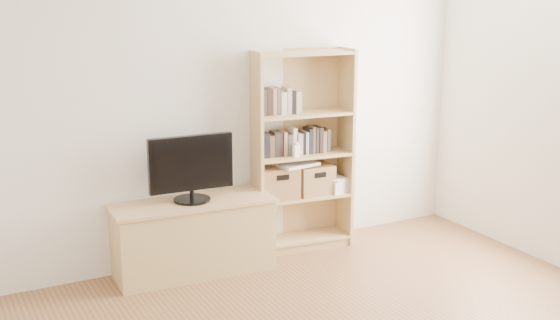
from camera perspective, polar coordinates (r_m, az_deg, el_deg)
back_wall at (r=5.84m, az=-4.04°, el=4.46°), size 4.50×0.02×2.60m
tv_stand at (r=5.73m, az=-7.06°, el=-6.30°), size 1.28×0.54×0.58m
bookshelf at (r=6.06m, az=1.82°, el=0.72°), size 0.90×0.40×1.75m
television at (r=5.55m, az=-7.24°, el=-0.66°), size 0.68×0.08×0.53m
books_row_mid at (r=6.05m, az=1.75°, el=1.56°), size 0.81×0.28×0.21m
books_row_upper at (r=5.92m, az=0.04°, el=4.67°), size 0.37×0.18×0.18m
baby_monitor at (r=5.92m, az=1.34°, el=0.75°), size 0.06×0.04×0.11m
basket_left at (r=6.03m, az=-0.21°, el=-1.82°), size 0.36×0.31×0.27m
basket_right at (r=6.16m, az=2.73°, el=-1.56°), size 0.33×0.27×0.26m
laptop at (r=6.04m, az=1.33°, el=-0.32°), size 0.38×0.29×0.03m
magazine_stack at (r=6.26m, az=4.34°, el=-2.02°), size 0.21×0.27×0.11m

